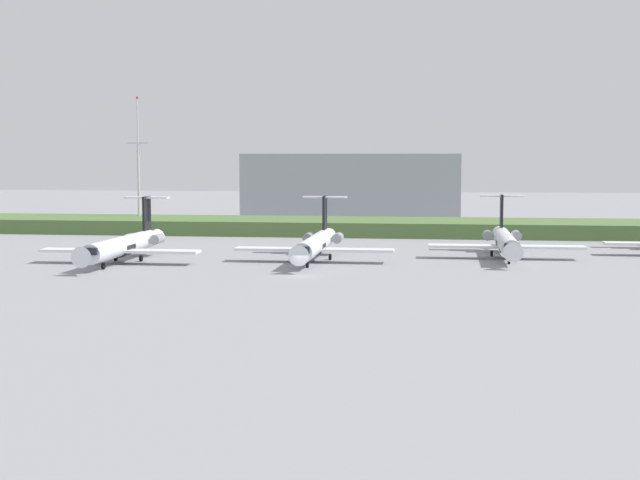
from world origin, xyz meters
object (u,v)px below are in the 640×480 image
(regional_jet_fourth, at_px, (505,241))
(antenna_mast, at_px, (139,175))
(regional_jet_second, at_px, (124,245))
(regional_jet_third, at_px, (316,244))

(regional_jet_fourth, distance_m, antenna_mast, 84.48)
(regional_jet_fourth, bearing_deg, regional_jet_second, -166.05)
(regional_jet_fourth, bearing_deg, regional_jet_third, -163.62)
(antenna_mast, bearing_deg, regional_jet_third, -49.70)
(regional_jet_third, distance_m, antenna_mast, 68.78)
(regional_jet_second, relative_size, antenna_mast, 1.13)
(regional_jet_second, distance_m, antenna_mast, 60.63)
(regional_jet_third, distance_m, regional_jet_fourth, 28.66)
(regional_jet_second, height_order, regional_jet_fourth, same)
(antenna_mast, bearing_deg, regional_jet_fourth, -31.54)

